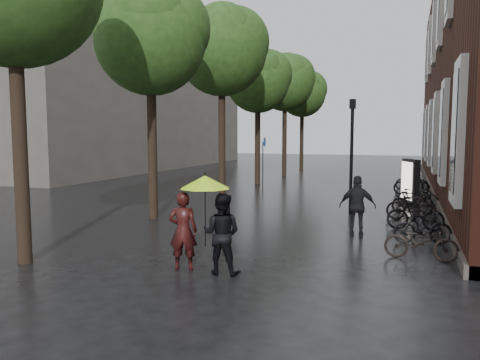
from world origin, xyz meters
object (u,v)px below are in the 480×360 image
at_px(pedestrian_walking, 358,206).
at_px(lamp_post, 352,145).
at_px(person_black, 222,234).
at_px(ad_lightbox, 410,182).
at_px(parked_bicycles, 414,200).
at_px(person_burgundy, 183,231).

relative_size(pedestrian_walking, lamp_post, 0.42).
distance_m(pedestrian_walking, lamp_post, 4.13).
xyz_separation_m(person_black, ad_lightbox, (3.81, 11.63, 0.10)).
height_order(pedestrian_walking, parked_bicycles, pedestrian_walking).
bearing_deg(lamp_post, parked_bicycles, 29.32).
bearing_deg(person_burgundy, parked_bicycles, -131.92).
height_order(person_burgundy, ad_lightbox, ad_lightbox).
bearing_deg(lamp_post, person_black, -101.69).
distance_m(pedestrian_walking, parked_bicycles, 5.25).
relative_size(person_burgundy, ad_lightbox, 0.90).
xyz_separation_m(pedestrian_walking, lamp_post, (-0.61, 3.72, 1.67)).
bearing_deg(person_black, parked_bicycles, -115.71).
xyz_separation_m(person_black, parked_bicycles, (3.97, 9.66, -0.40)).
height_order(parked_bicycles, ad_lightbox, ad_lightbox).
height_order(ad_lightbox, lamp_post, lamp_post).
height_order(parked_bicycles, lamp_post, lamp_post).
xyz_separation_m(pedestrian_walking, parked_bicycles, (1.62, 4.98, -0.42)).
xyz_separation_m(pedestrian_walking, ad_lightbox, (1.46, 6.95, 0.08)).
relative_size(pedestrian_walking, ad_lightbox, 0.92).
bearing_deg(ad_lightbox, lamp_post, -144.74).
height_order(person_black, pedestrian_walking, pedestrian_walking).
bearing_deg(lamp_post, ad_lightbox, 57.23).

